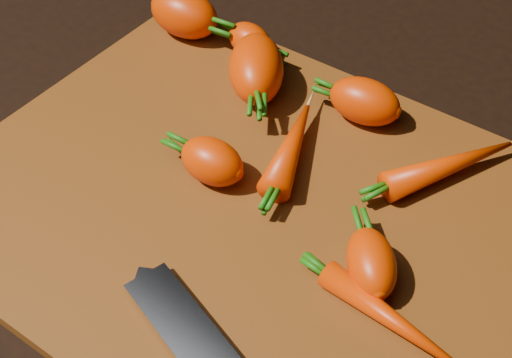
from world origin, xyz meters
The scene contains 11 objects.
ground centered at (0.00, 0.00, -0.01)m, with size 2.00×2.00×0.01m, color black.
cutting_board centered at (0.00, 0.00, 0.01)m, with size 0.50×0.40×0.01m, color #5E2D09.
carrot_0 centered at (-0.20, 0.16, 0.04)m, with size 0.08×0.05×0.05m, color #EF3600.
carrot_1 centered at (-0.04, 0.00, 0.03)m, with size 0.06×0.04×0.04m, color #EF3600.
carrot_2 centered at (-0.08, 0.12, 0.04)m, with size 0.09×0.05×0.05m, color #EF3600.
carrot_3 centered at (0.03, 0.15, 0.03)m, with size 0.07×0.04×0.04m, color #EF3600.
carrot_4 centered at (-0.12, 0.17, 0.03)m, with size 0.05×0.03×0.03m, color #EF3600.
carrot_5 centered at (0.12, -0.01, 0.03)m, with size 0.06×0.04×0.04m, color #EF3600.
carrot_6 centered at (0.12, 0.12, 0.03)m, with size 0.13×0.03×0.03m, color #EF3600.
carrot_7 centered at (0.16, -0.04, 0.02)m, with size 0.13×0.02×0.02m, color #EF3600.
carrot_8 centered at (0.00, 0.06, 0.03)m, with size 0.11×0.03×0.03m, color #EF3600.
Camera 1 is at (0.24, -0.33, 0.46)m, focal length 50.00 mm.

